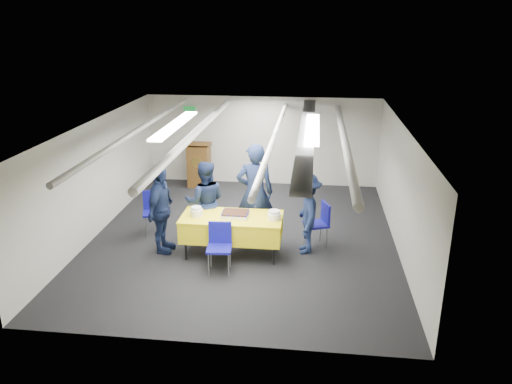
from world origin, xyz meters
TOP-DOWN VIEW (x-y plane):
  - ground at (0.00, 0.00)m, footprint 7.00×7.00m
  - room_shell at (0.09, 0.41)m, footprint 6.00×7.00m
  - serving_table at (-0.10, -0.79)m, footprint 1.85×0.87m
  - sheet_cake at (-0.04, -0.77)m, footprint 0.50×0.39m
  - plate_stack_left at (-0.75, -0.84)m, footprint 0.23×0.23m
  - plate_stack_right at (0.68, -0.84)m, footprint 0.24×0.24m
  - podium at (-1.60, 3.05)m, footprint 0.62×0.53m
  - chair_near at (-0.22, -1.40)m, footprint 0.46×0.46m
  - chair_right at (1.52, -0.19)m, footprint 0.54×0.54m
  - chair_left at (-1.87, 0.06)m, footprint 0.53×0.53m
  - sailor_a at (0.24, -0.10)m, footprint 0.79×0.58m
  - sailor_b at (-0.72, -0.24)m, footprint 0.89×0.75m
  - sailor_c at (-1.43, -0.80)m, footprint 0.49×1.02m
  - sailor_d at (1.23, -0.50)m, footprint 0.68×1.06m

SIDE VIEW (x-z plane):
  - ground at x=0.00m, z-range 0.00..0.00m
  - chair_near at x=-0.22m, z-range 0.10..0.97m
  - chair_right at x=1.52m, z-range 0.10..0.97m
  - chair_left at x=-1.87m, z-range 0.10..0.97m
  - serving_table at x=-0.10m, z-range 0.17..0.94m
  - podium at x=-1.60m, z-range -0.01..1.24m
  - sailor_d at x=1.23m, z-range 0.00..1.56m
  - sheet_cake at x=-0.04m, z-range 0.77..0.86m
  - sailor_b at x=-0.72m, z-range 0.00..1.63m
  - sailor_c at x=-1.43m, z-range 0.00..1.68m
  - plate_stack_right at x=0.68m, z-range 0.76..0.93m
  - plate_stack_left at x=-0.75m, z-range 0.76..0.94m
  - sailor_a at x=0.24m, z-range 0.00..1.98m
  - room_shell at x=0.09m, z-range 0.66..2.96m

